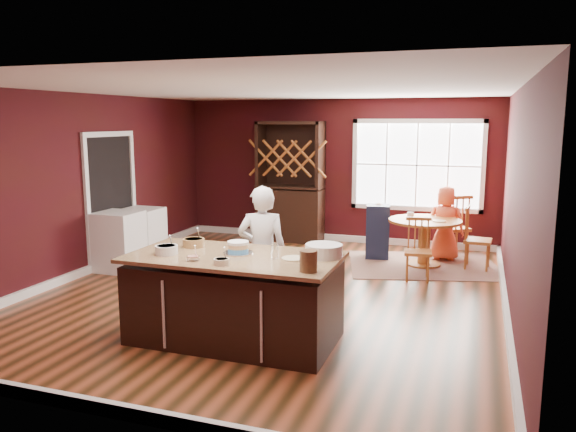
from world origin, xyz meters
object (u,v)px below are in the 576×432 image
at_px(toddler, 382,210).
at_px(washer, 119,241).
at_px(chair_north, 453,225).
at_px(hutch, 290,182).
at_px(dining_table, 424,233).
at_px(chair_south, 418,249).
at_px(kitchen_island, 235,300).
at_px(dryer, 142,235).
at_px(seated_woman, 445,223).
at_px(chair_east, 478,238).
at_px(layer_cake, 238,247).
at_px(high_chair, 378,230).
at_px(baker, 262,253).

relative_size(toddler, washer, 0.28).
distance_m(chair_north, hutch, 3.12).
distance_m(dining_table, chair_south, 0.88).
height_order(kitchen_island, dryer, kitchen_island).
bearing_deg(dryer, kitchen_island, -42.66).
relative_size(dining_table, chair_south, 1.25).
height_order(dining_table, chair_south, chair_south).
distance_m(dining_table, seated_woman, 0.58).
distance_m(dining_table, washer, 4.80).
distance_m(hutch, washer, 3.52).
distance_m(kitchen_island, seated_woman, 4.69).
distance_m(kitchen_island, chair_east, 4.56).
distance_m(layer_cake, toddler, 4.15).
relative_size(toddler, dryer, 0.30).
distance_m(high_chair, hutch, 2.14).
height_order(kitchen_island, washer, kitchen_island).
relative_size(hutch, dryer, 2.61).
bearing_deg(hutch, washer, -121.55).
height_order(layer_cake, dryer, layer_cake).
bearing_deg(baker, chair_south, -141.82).
distance_m(dining_table, hutch, 2.93).
distance_m(high_chair, toddler, 0.35).
xyz_separation_m(chair_east, dryer, (-5.26, -1.24, -0.06)).
distance_m(high_chair, dryer, 3.92).
bearing_deg(toddler, dryer, -157.50).
relative_size(chair_east, chair_north, 0.91).
relative_size(chair_north, toddler, 4.21).
bearing_deg(hutch, dining_table, -23.02).
bearing_deg(dining_table, toddler, 154.98).
distance_m(baker, seated_woman, 4.03).
xyz_separation_m(high_chair, dryer, (-3.65, -1.44, -0.04)).
relative_size(baker, dryer, 1.79).
distance_m(chair_north, dryer, 5.22).
relative_size(layer_cake, washer, 0.34).
distance_m(chair_east, hutch, 3.67).
height_order(dining_table, toddler, toddler).
distance_m(chair_south, dryer, 4.45).
height_order(dining_table, washer, washer).
relative_size(seated_woman, toddler, 4.79).
bearing_deg(dryer, chair_east, 13.32).
relative_size(dining_table, layer_cake, 3.63).
distance_m(chair_north, washer, 5.48).
relative_size(chair_south, hutch, 0.40).
height_order(layer_cake, toddler, layer_cake).
xyz_separation_m(chair_south, seated_woman, (0.29, 1.37, 0.16)).
height_order(chair_south, dryer, chair_south).
height_order(baker, hutch, hutch).
bearing_deg(high_chair, dining_table, -27.37).
height_order(dining_table, seated_woman, seated_woman).
height_order(dining_table, hutch, hutch).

